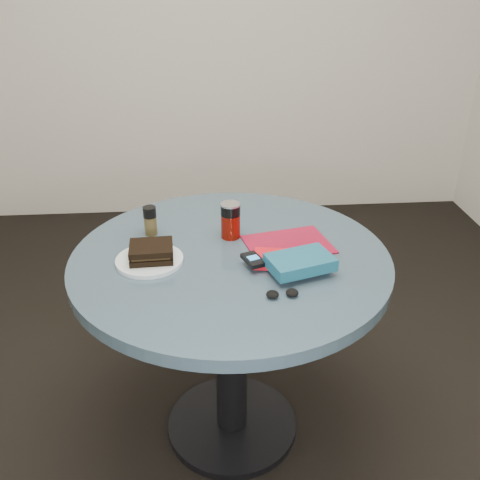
{
  "coord_description": "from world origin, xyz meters",
  "views": [
    {
      "loc": [
        -0.08,
        -1.46,
        1.57
      ],
      "look_at": [
        0.03,
        0.0,
        0.8
      ],
      "focal_mm": 40.0,
      "sensor_mm": 36.0,
      "label": 1
    }
  ],
  "objects": [
    {
      "name": "ground",
      "position": [
        0.0,
        0.0,
        0.0
      ],
      "size": [
        4.0,
        4.0,
        0.0
      ],
      "primitive_type": "plane",
      "color": "black",
      "rests_on": "ground"
    },
    {
      "name": "mp3_player",
      "position": [
        0.06,
        -0.08,
        0.78
      ],
      "size": [
        0.07,
        0.09,
        0.02
      ],
      "color": "black",
      "rests_on": "red_book"
    },
    {
      "name": "sandwich",
      "position": [
        -0.24,
        -0.03,
        0.79
      ],
      "size": [
        0.13,
        0.12,
        0.05
      ],
      "color": "black",
      "rests_on": "plate"
    },
    {
      "name": "plate",
      "position": [
        -0.25,
        -0.03,
        0.76
      ],
      "size": [
        0.21,
        0.21,
        0.01
      ],
      "primitive_type": "cylinder",
      "rotation": [
        0.0,
        0.0,
        -0.02
      ],
      "color": "white",
      "rests_on": "table"
    },
    {
      "name": "red_book",
      "position": [
        0.16,
        -0.06,
        0.76
      ],
      "size": [
        0.19,
        0.14,
        0.01
      ],
      "primitive_type": "cube",
      "rotation": [
        0.0,
        0.0,
        -0.16
      ],
      "color": "red",
      "rests_on": "magazine"
    },
    {
      "name": "soda_can",
      "position": [
        0.01,
        0.12,
        0.81
      ],
      "size": [
        0.08,
        0.08,
        0.12
      ],
      "color": "#6B0E05",
      "rests_on": "table"
    },
    {
      "name": "magazine",
      "position": [
        0.19,
        0.05,
        0.75
      ],
      "size": [
        0.3,
        0.25,
        0.0
      ],
      "primitive_type": "cube",
      "rotation": [
        0.0,
        0.0,
        0.22
      ],
      "color": "maroon",
      "rests_on": "table"
    },
    {
      "name": "headphones",
      "position": [
        0.13,
        -0.25,
        0.76
      ],
      "size": [
        0.09,
        0.04,
        0.02
      ],
      "color": "black",
      "rests_on": "table"
    },
    {
      "name": "pepper_grinder",
      "position": [
        -0.26,
        0.16,
        0.8
      ],
      "size": [
        0.05,
        0.05,
        0.1
      ],
      "color": "#4C4020",
      "rests_on": "table"
    },
    {
      "name": "table",
      "position": [
        0.0,
        0.0,
        0.59
      ],
      "size": [
        1.0,
        1.0,
        0.75
      ],
      "color": "black",
      "rests_on": "ground"
    },
    {
      "name": "novel",
      "position": [
        0.2,
        -0.13,
        0.79
      ],
      "size": [
        0.21,
        0.17,
        0.04
      ],
      "primitive_type": "cube",
      "rotation": [
        0.0,
        0.0,
        0.31
      ],
      "color": "#16526C",
      "rests_on": "red_book"
    }
  ]
}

